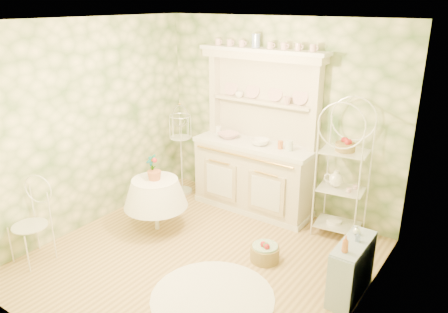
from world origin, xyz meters
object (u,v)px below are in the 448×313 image
Objects in this scene: kitchen_dresser at (254,134)px; side_shelf at (351,269)px; round_table at (156,204)px; bakers_rack at (343,169)px; cafe_chair at (30,231)px; birdcage_stand at (181,148)px; floor_basket at (265,253)px.

kitchen_dresser is 2.34m from side_shelf.
bakers_rack is at bearing 31.32° from round_table.
side_shelf is at bearing -70.40° from bakers_rack.
cafe_chair is (-2.69, -2.61, -0.53)m from bakers_rack.
bakers_rack is 1.38m from side_shelf.
bakers_rack is 2.64× the size of side_shelf.
bakers_rack is 1.24× the size of birdcage_stand.
birdcage_stand is at bearing 65.71° from cafe_chair.
kitchen_dresser is 3.27× the size of side_shelf.
cafe_chair is 0.52× the size of birdcage_stand.
floor_basket is at bearing -121.54° from bakers_rack.
round_table is (-2.59, -0.13, 0.07)m from side_shelf.
kitchen_dresser is at bearing 41.90° from cafe_chair.
kitchen_dresser reaches higher than round_table.
side_shelf is at bearing 4.60° from cafe_chair.
round_table is 0.50× the size of birdcage_stand.
bakers_rack reaches higher than cafe_chair.
birdcage_stand is (-2.52, -0.13, -0.18)m from bakers_rack.
floor_basket is (2.05, -0.93, -0.65)m from birdcage_stand.
cafe_chair is 2.58× the size of floor_basket.
birdcage_stand is (-3.08, 0.97, 0.44)m from side_shelf.
cafe_chair is at bearing -117.83° from kitchen_dresser.
side_shelf is at bearing -31.13° from kitchen_dresser.
kitchen_dresser reaches higher than side_shelf.
side_shelf reaches higher than floor_basket.
floor_basket is (1.55, 0.17, -0.27)m from round_table.
kitchen_dresser is 1.65m from round_table.
round_table is at bearing -156.14° from bakers_rack.
cafe_chair is at bearing -159.74° from side_shelf.
round_table is 1.59m from floor_basket.
kitchen_dresser is 1.32m from bakers_rack.
cafe_chair reaches higher than round_table.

